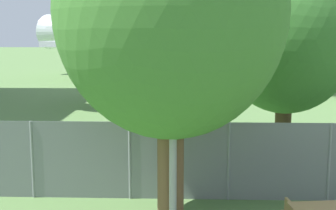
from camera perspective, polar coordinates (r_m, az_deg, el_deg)
name	(u,v)px	position (r m, az deg, el deg)	size (l,w,h in m)	color
perimeter_fence	(229,161)	(12.16, 7.41, -6.84)	(56.07, 0.07, 2.04)	gray
airplane	(217,33)	(36.56, 6.01, 8.74)	(33.94, 27.57, 11.90)	white
tree_left_of_cabin	(286,39)	(14.88, 14.22, 7.83)	(4.22, 4.22, 6.43)	#4C3823
tree_behind_benches	(171,13)	(9.96, 0.33, 11.18)	(4.89, 4.89, 7.42)	brown
light_mast	(173,46)	(9.54, 0.63, 7.20)	(0.44, 0.44, 6.43)	#99999E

